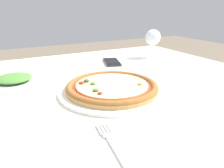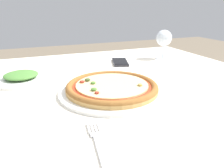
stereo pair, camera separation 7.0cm
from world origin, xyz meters
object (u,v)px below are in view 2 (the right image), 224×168
at_px(fork, 98,142).
at_px(wine_glass_far_left, 164,39).
at_px(dining_table, 123,103).
at_px(pizza_plate, 112,88).
at_px(cell_phone, 120,62).
at_px(side_plate, 21,77).

xyz_separation_m(fork, wine_glass_far_left, (0.55, 0.59, 0.10)).
height_order(dining_table, pizza_plate, pizza_plate).
relative_size(pizza_plate, fork, 2.02).
height_order(pizza_plate, fork, pizza_plate).
relative_size(fork, cell_phone, 1.07).
bearing_deg(cell_phone, wine_glass_far_left, 0.95).
distance_m(wine_glass_far_left, side_plate, 0.71).
bearing_deg(dining_table, fork, -122.00).
distance_m(wine_glass_far_left, cell_phone, 0.27).
xyz_separation_m(dining_table, wine_glass_far_left, (0.35, 0.26, 0.19)).
relative_size(cell_phone, side_plate, 0.74).
xyz_separation_m(dining_table, side_plate, (-0.35, 0.16, 0.10)).
relative_size(pizza_plate, wine_glass_far_left, 2.30).
bearing_deg(wine_glass_far_left, side_plate, -171.46).
bearing_deg(side_plate, fork, -73.46).
height_order(dining_table, wine_glass_far_left, wine_glass_far_left).
distance_m(pizza_plate, wine_glass_far_left, 0.55).
relative_size(wine_glass_far_left, cell_phone, 0.94).
bearing_deg(pizza_plate, wine_glass_far_left, 39.01).
distance_m(dining_table, wine_glass_far_left, 0.47).
bearing_deg(cell_phone, pizza_plate, -117.60).
relative_size(pizza_plate, side_plate, 1.61).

